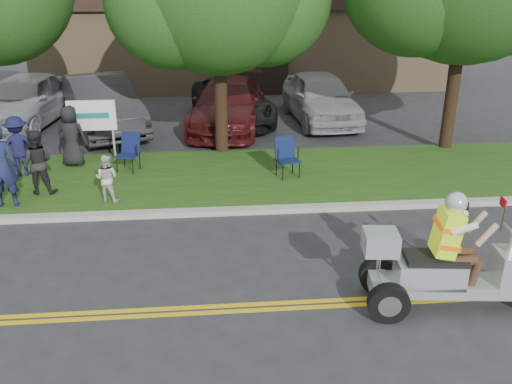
{
  "coord_description": "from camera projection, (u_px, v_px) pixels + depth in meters",
  "views": [
    {
      "loc": [
        0.16,
        -7.59,
        4.86
      ],
      "look_at": [
        1.01,
        2.0,
        0.92
      ],
      "focal_mm": 38.0,
      "sensor_mm": 36.0,
      "label": 1
    }
  ],
  "objects": [
    {
      "name": "ground",
      "position": [
        205.0,
        292.0,
        8.83
      ],
      "size": [
        120.0,
        120.0,
        0.0
      ],
      "primitive_type": "plane",
      "color": "#28282B",
      "rests_on": "ground"
    },
    {
      "name": "centerline_near",
      "position": [
        205.0,
        313.0,
        8.29
      ],
      "size": [
        60.0,
        0.1,
        0.01
      ],
      "primitive_type": "cube",
      "color": "gold",
      "rests_on": "ground"
    },
    {
      "name": "centerline_far",
      "position": [
        205.0,
        307.0,
        8.44
      ],
      "size": [
        60.0,
        0.1,
        0.01
      ],
      "primitive_type": "cube",
      "color": "gold",
      "rests_on": "ground"
    },
    {
      "name": "curb",
      "position": [
        205.0,
        212.0,
        11.62
      ],
      "size": [
        60.0,
        0.25,
        0.12
      ],
      "primitive_type": "cube",
      "color": "#A8A89E",
      "rests_on": "ground"
    },
    {
      "name": "grass_verge",
      "position": [
        205.0,
        177.0,
        13.6
      ],
      "size": [
        60.0,
        4.0,
        0.1
      ],
      "primitive_type": "cube",
      "color": "#204412",
      "rests_on": "ground"
    },
    {
      "name": "commercial_building",
      "position": [
        245.0,
        35.0,
        25.72
      ],
      "size": [
        18.0,
        8.2,
        4.0
      ],
      "color": "#9E7F5B",
      "rests_on": "ground"
    },
    {
      "name": "business_sign",
      "position": [
        92.0,
        119.0,
        14.2
      ],
      "size": [
        1.25,
        0.06,
        1.75
      ],
      "color": "silver",
      "rests_on": "ground"
    },
    {
      "name": "trike_scooter",
      "position": [
        449.0,
        269.0,
        8.2
      ],
      "size": [
        2.95,
        1.04,
        1.93
      ],
      "rotation": [
        0.0,
        0.0,
        -0.11
      ],
      "color": "black",
      "rests_on": "ground"
    },
    {
      "name": "lawn_chair_a",
      "position": [
        129.0,
        149.0,
        13.79
      ],
      "size": [
        0.65,
        0.66,
        0.96
      ],
      "rotation": [
        0.0,
        0.0,
        -0.34
      ],
      "color": "black",
      "rests_on": "grass_verge"
    },
    {
      "name": "lawn_chair_b",
      "position": [
        286.0,
        154.0,
        13.39
      ],
      "size": [
        0.64,
        0.66,
        0.98
      ],
      "rotation": [
        0.0,
        0.0,
        0.28
      ],
      "color": "black",
      "rests_on": "grass_verge"
    },
    {
      "name": "spectator_adult_left",
      "position": [
        1.0,
        166.0,
        11.5
      ],
      "size": [
        0.7,
        0.49,
        1.81
      ],
      "primitive_type": "imported",
      "rotation": [
        0.0,
        0.0,
        3.24
      ],
      "color": "#181F43",
      "rests_on": "grass_verge"
    },
    {
      "name": "spectator_adult_mid",
      "position": [
        37.0,
        162.0,
        12.24
      ],
      "size": [
        0.73,
        0.57,
        1.49
      ],
      "primitive_type": "imported",
      "rotation": [
        0.0,
        0.0,
        3.13
      ],
      "color": "black",
      "rests_on": "grass_verge"
    },
    {
      "name": "spectator_chair_a",
      "position": [
        18.0,
        146.0,
        13.31
      ],
      "size": [
        1.1,
        0.83,
        1.51
      ],
      "primitive_type": "imported",
      "rotation": [
        0.0,
        0.0,
        3.46
      ],
      "color": "#171740",
      "rests_on": "grass_verge"
    },
    {
      "name": "spectator_chair_b",
      "position": [
        71.0,
        136.0,
        13.99
      ],
      "size": [
        0.84,
        0.61,
        1.59
      ],
      "primitive_type": "imported",
      "rotation": [
        0.0,
        0.0,
        3.0
      ],
      "color": "black",
      "rests_on": "grass_verge"
    },
    {
      "name": "child_right",
      "position": [
        107.0,
        178.0,
        11.9
      ],
      "size": [
        0.6,
        0.52,
        1.06
      ],
      "primitive_type": "imported",
      "rotation": [
        0.0,
        0.0,
        2.89
      ],
      "color": "silver",
      "rests_on": "grass_verge"
    },
    {
      "name": "parked_car_far_left",
      "position": [
        24.0,
        100.0,
        17.99
      ],
      "size": [
        2.65,
        5.31,
        1.74
      ],
      "primitive_type": "imported",
      "rotation": [
        0.0,
        0.0,
        -0.12
      ],
      "color": "#A7A9AE",
      "rests_on": "ground"
    },
    {
      "name": "parked_car_left",
      "position": [
        102.0,
        104.0,
        17.42
      ],
      "size": [
        3.64,
        5.61,
        1.75
      ],
      "primitive_type": "imported",
      "rotation": [
        0.0,
        0.0,
        0.37
      ],
      "color": "#2B2B2D",
      "rests_on": "ground"
    },
    {
      "name": "parked_car_mid",
      "position": [
        232.0,
        102.0,
        18.53
      ],
      "size": [
        2.94,
        5.35,
        1.42
      ],
      "primitive_type": "imported",
      "rotation": [
        0.0,
        0.0,
        0.12
      ],
      "color": "black",
      "rests_on": "ground"
    },
    {
      "name": "parked_car_right",
      "position": [
        228.0,
        104.0,
        17.85
      ],
      "size": [
        3.04,
        5.64,
        1.55
      ],
      "primitive_type": "imported",
      "rotation": [
        0.0,
        0.0,
        -0.17
      ],
      "color": "#451010",
      "rests_on": "ground"
    },
    {
      "name": "parked_car_far_right",
      "position": [
        320.0,
        97.0,
        18.57
      ],
      "size": [
        2.3,
        5.03,
        1.67
      ],
      "primitive_type": "imported",
      "rotation": [
        0.0,
        0.0,
        0.07
      ],
      "color": "#9A9CA0",
      "rests_on": "ground"
    }
  ]
}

